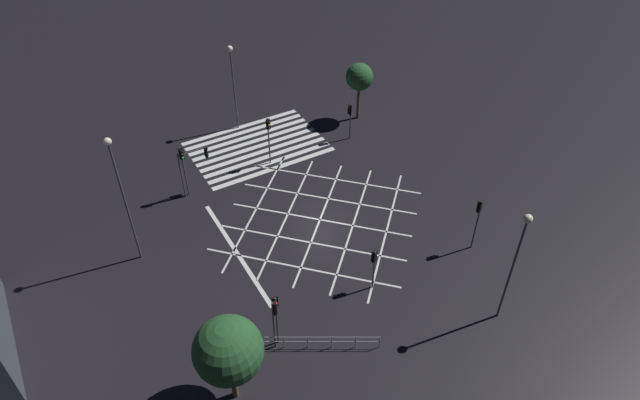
{
  "coord_description": "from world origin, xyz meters",
  "views": [
    {
      "loc": [
        15.87,
        27.5,
        29.05
      ],
      "look_at": [
        0.0,
        0.0,
        1.95
      ],
      "focal_mm": 32.0,
      "sensor_mm": 36.0,
      "label": 1
    }
  ],
  "objects": [
    {
      "name": "pedestrian_railing",
      "position": [
        5.7,
        9.87,
        0.67
      ],
      "size": [
        6.22,
        3.61,
        1.05
      ],
      "rotation": [
        0.0,
        0.0,
        2.62
      ],
      "color": "#9EA0A5",
      "rests_on": "ground_plane"
    },
    {
      "name": "street_tree_far",
      "position": [
        -10.22,
        -10.63,
        4.24
      ],
      "size": [
        2.48,
        2.48,
        5.52
      ],
      "color": "brown",
      "rests_on": "ground_plane"
    },
    {
      "name": "street_tree_near",
      "position": [
        11.36,
        10.25,
        4.2
      ],
      "size": [
        3.74,
        3.74,
        6.08
      ],
      "color": "brown",
      "rests_on": "ground_plane"
    },
    {
      "name": "road_markings",
      "position": [
        0.32,
        -7.64,
        0.0
      ],
      "size": [
        17.14,
        23.47,
        0.01
      ],
      "color": "silver",
      "rests_on": "ground_plane"
    },
    {
      "name": "traffic_light_nw_cross",
      "position": [
        -7.91,
        7.85,
        3.06
      ],
      "size": [
        0.36,
        0.39,
        4.3
      ],
      "rotation": [
        0.0,
        0.0,
        -1.57
      ],
      "color": "#424244",
      "rests_on": "ground_plane"
    },
    {
      "name": "traffic_light_median_north",
      "position": [
        0.3,
        7.41,
        2.39
      ],
      "size": [
        0.36,
        0.39,
        3.34
      ],
      "rotation": [
        0.0,
        0.0,
        -1.57
      ],
      "color": "#424244",
      "rests_on": "ground_plane"
    },
    {
      "name": "traffic_light_ne_cross",
      "position": [
        7.69,
        8.2,
        2.93
      ],
      "size": [
        0.36,
        0.39,
        4.1
      ],
      "rotation": [
        0.0,
        0.0,
        -1.57
      ],
      "color": "#424244",
      "rests_on": "ground_plane"
    },
    {
      "name": "traffic_light_median_south",
      "position": [
        0.06,
        -8.26,
        3.14
      ],
      "size": [
        0.36,
        0.39,
        4.41
      ],
      "rotation": [
        0.0,
        0.0,
        1.57
      ],
      "color": "#424244",
      "rests_on": "ground_plane"
    },
    {
      "name": "traffic_light_se_main",
      "position": [
        6.61,
        -7.68,
        3.02
      ],
      "size": [
        2.45,
        0.36,
        4.11
      ],
      "rotation": [
        0.0,
        0.0,
        3.14
      ],
      "color": "#424244",
      "rests_on": "ground_plane"
    },
    {
      "name": "ground_plane",
      "position": [
        0.0,
        0.0,
        0.0
      ],
      "size": [
        200.0,
        200.0,
        0.0
      ],
      "primitive_type": "plane",
      "color": "black"
    },
    {
      "name": "street_lamp_west",
      "position": [
        0.21,
        -14.74,
        5.76
      ],
      "size": [
        0.52,
        0.52,
        8.05
      ],
      "color": "#424244",
      "rests_on": "ground_plane"
    },
    {
      "name": "traffic_light_se_cross",
      "position": [
        7.55,
        -7.66,
        3.25
      ],
      "size": [
        0.36,
        0.39,
        4.57
      ],
      "rotation": [
        0.0,
        0.0,
        1.57
      ],
      "color": "#424244",
      "rests_on": "ground_plane"
    },
    {
      "name": "traffic_light_sw_main",
      "position": [
        -7.65,
        -8.07,
        2.53
      ],
      "size": [
        0.39,
        0.36,
        3.53
      ],
      "color": "#424244",
      "rests_on": "ground_plane"
    },
    {
      "name": "street_lamp_far",
      "position": [
        12.84,
        -2.93,
        6.77
      ],
      "size": [
        0.49,
        0.49,
        10.06
      ],
      "color": "#424244",
      "rests_on": "ground_plane"
    },
    {
      "name": "traffic_light_ne_main",
      "position": [
        7.89,
        8.47,
        2.89
      ],
      "size": [
        0.39,
        0.36,
        4.05
      ],
      "rotation": [
        0.0,
        0.0,
        3.14
      ],
      "color": "#424244",
      "rests_on": "ground_plane"
    },
    {
      "name": "street_lamp_east",
      "position": [
        -5.24,
        13.42,
        6.1
      ],
      "size": [
        0.53,
        0.53,
        8.57
      ],
      "color": "#424244",
      "rests_on": "ground_plane"
    }
  ]
}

